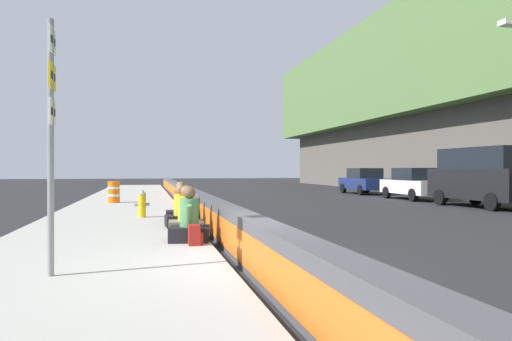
# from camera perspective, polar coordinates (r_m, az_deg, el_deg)

# --- Properties ---
(ground_plane) EXTENTS (160.00, 160.00, 0.00)m
(ground_plane) POSITION_cam_1_polar(r_m,az_deg,el_deg) (7.97, -0.00, -11.70)
(ground_plane) COLOR #232326
(ground_plane) RESTS_ON ground
(sidewalk_strip) EXTENTS (80.00, 4.40, 0.14)m
(sidewalk_strip) POSITION_cam_1_polar(r_m,az_deg,el_deg) (7.82, -19.70, -11.40)
(sidewalk_strip) COLOR #A8A59E
(sidewalk_strip) RESTS_ON ground_plane
(jersey_barrier) EXTENTS (76.00, 0.45, 0.85)m
(jersey_barrier) POSITION_cam_1_polar(r_m,az_deg,el_deg) (7.89, -0.03, -8.68)
(jersey_barrier) COLOR #47474C
(jersey_barrier) RESTS_ON ground_plane
(route_sign_post) EXTENTS (0.44, 0.09, 3.60)m
(route_sign_post) POSITION_cam_1_polar(r_m,az_deg,el_deg) (7.40, -22.92, 4.77)
(route_sign_post) COLOR gray
(route_sign_post) RESTS_ON sidewalk_strip
(fire_hydrant) EXTENTS (0.26, 0.46, 0.88)m
(fire_hydrant) POSITION_cam_1_polar(r_m,az_deg,el_deg) (15.54, -13.23, -3.72)
(fire_hydrant) COLOR gold
(fire_hydrant) RESTS_ON sidewalk_strip
(seated_person_foreground) EXTENTS (0.80, 0.91, 1.14)m
(seated_person_foreground) POSITION_cam_1_polar(r_m,az_deg,el_deg) (10.23, -7.84, -6.24)
(seated_person_foreground) COLOR black
(seated_person_foreground) RESTS_ON sidewalk_strip
(seated_person_middle) EXTENTS (0.72, 0.84, 1.11)m
(seated_person_middle) POSITION_cam_1_polar(r_m,az_deg,el_deg) (11.43, -8.20, -5.61)
(seated_person_middle) COLOR #706651
(seated_person_middle) RESTS_ON sidewalk_strip
(seated_person_rear) EXTENTS (0.72, 0.83, 1.10)m
(seated_person_rear) POSITION_cam_1_polar(r_m,az_deg,el_deg) (12.84, -8.80, -5.00)
(seated_person_rear) COLOR black
(seated_person_rear) RESTS_ON sidewalk_strip
(seated_person_far) EXTENTS (0.73, 0.82, 1.14)m
(seated_person_far) POSITION_cam_1_polar(r_m,az_deg,el_deg) (14.15, -8.85, -4.47)
(seated_person_far) COLOR black
(seated_person_far) RESTS_ON sidewalk_strip
(backpack) EXTENTS (0.32, 0.28, 0.40)m
(backpack) POSITION_cam_1_polar(r_m,az_deg,el_deg) (9.73, -7.20, -7.53)
(backpack) COLOR maroon
(backpack) RESTS_ON sidewalk_strip
(construction_barrel) EXTENTS (0.54, 0.54, 0.95)m
(construction_barrel) POSITION_cam_1_polar(r_m,az_deg,el_deg) (22.67, -16.35, -2.43)
(construction_barrel) COLOR orange
(construction_barrel) RESTS_ON sidewalk_strip
(parked_car_third) EXTENTS (5.17, 2.24, 2.56)m
(parked_car_third) POSITION_cam_1_polar(r_m,az_deg,el_deg) (22.89, 25.15, -0.57)
(parked_car_third) COLOR black
(parked_car_third) RESTS_ON ground_plane
(parked_car_fourth) EXTENTS (4.54, 2.03, 1.71)m
(parked_car_fourth) POSITION_cam_1_polar(r_m,az_deg,el_deg) (27.38, 18.08, -1.48)
(parked_car_fourth) COLOR silver
(parked_car_fourth) RESTS_ON ground_plane
(parked_car_midline) EXTENTS (4.53, 2.00, 1.71)m
(parked_car_midline) POSITION_cam_1_polar(r_m,az_deg,el_deg) (32.87, 12.57, -1.20)
(parked_car_midline) COLOR navy
(parked_car_midline) RESTS_ON ground_plane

